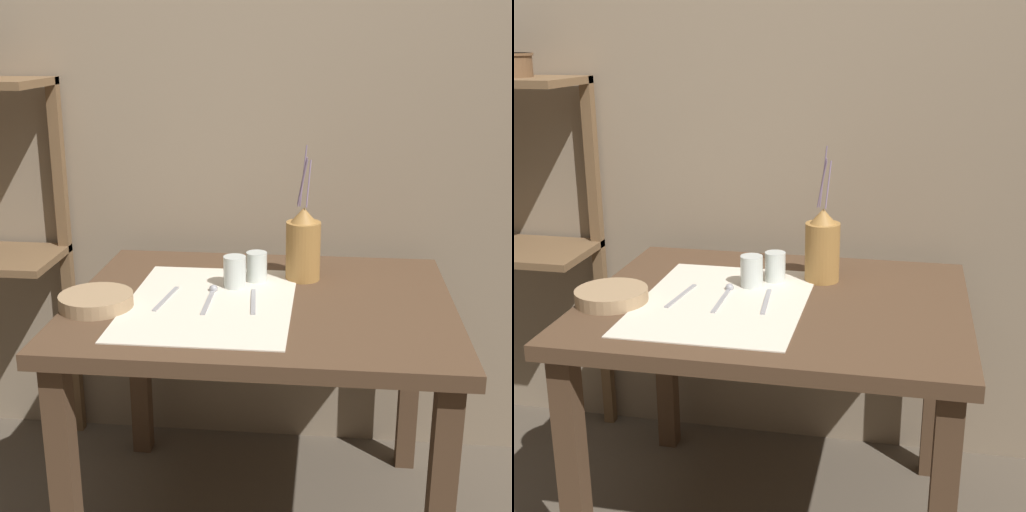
{
  "view_description": "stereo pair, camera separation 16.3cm",
  "coord_description": "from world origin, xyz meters",
  "views": [
    {
      "loc": [
        0.17,
        -1.79,
        1.38
      ],
      "look_at": [
        -0.02,
        0.0,
        0.83
      ],
      "focal_mm": 50.0,
      "sensor_mm": 36.0,
      "label": 1
    },
    {
      "loc": [
        0.33,
        -1.76,
        1.38
      ],
      "look_at": [
        -0.02,
        0.0,
        0.83
      ],
      "focal_mm": 50.0,
      "sensor_mm": 36.0,
      "label": 2
    }
  ],
  "objects": [
    {
      "name": "wooden_table",
      "position": [
        0.0,
        0.0,
        0.61
      ],
      "size": [
        1.02,
        0.82,
        0.71
      ],
      "color": "#4C3523",
      "rests_on": "ground_plane"
    },
    {
      "name": "wooden_bowl",
      "position": [
        -0.42,
        -0.11,
        0.72
      ],
      "size": [
        0.19,
        0.19,
        0.04
      ],
      "color": "#9E7F5B",
      "rests_on": "wooden_table"
    },
    {
      "name": "knife_center",
      "position": [
        -0.02,
        -0.03,
        0.71
      ],
      "size": [
        0.03,
        0.18,
        0.0
      ],
      "color": "#939399",
      "rests_on": "wooden_table"
    },
    {
      "name": "pitcher_with_flowers",
      "position": [
        0.1,
        0.18,
        0.8
      ],
      "size": [
        0.1,
        0.1,
        0.39
      ],
      "color": "olive",
      "rests_on": "wooden_table"
    },
    {
      "name": "stone_wall_back",
      "position": [
        0.0,
        0.52,
        1.2
      ],
      "size": [
        7.0,
        0.06,
        2.4
      ],
      "color": "gray",
      "rests_on": "ground_plane"
    },
    {
      "name": "glass_tumbler_far",
      "position": [
        -0.03,
        0.14,
        0.75
      ],
      "size": [
        0.06,
        0.06,
        0.08
      ],
      "color": "silver",
      "rests_on": "wooden_table"
    },
    {
      "name": "fork_outer",
      "position": [
        -0.25,
        -0.04,
        0.71
      ],
      "size": [
        0.03,
        0.18,
        0.0
      ],
      "color": "#939399",
      "rests_on": "wooden_table"
    },
    {
      "name": "spoon_inner",
      "position": [
        -0.14,
        0.01,
        0.71
      ],
      "size": [
        0.02,
        0.19,
        0.02
      ],
      "color": "#939399",
      "rests_on": "wooden_table"
    },
    {
      "name": "linen_cloth",
      "position": [
        -0.13,
        -0.05,
        0.71
      ],
      "size": [
        0.44,
        0.57,
        0.0
      ],
      "color": "beige",
      "rests_on": "wooden_table"
    },
    {
      "name": "glass_tumbler_near",
      "position": [
        -0.08,
        0.08,
        0.75
      ],
      "size": [
        0.06,
        0.06,
        0.09
      ],
      "color": "silver",
      "rests_on": "wooden_table"
    }
  ]
}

